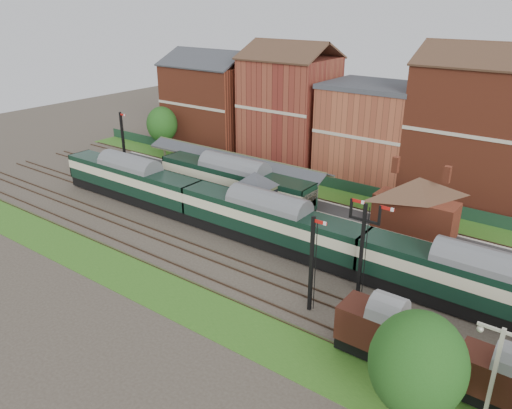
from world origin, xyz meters
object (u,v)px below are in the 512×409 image
Objects in this scene: semaphore_bracket at (363,243)px; goods_van_a at (385,332)px; dmu_train at (268,221)px; signal_box at (255,197)px; platform_railcar at (234,182)px.

semaphore_bracket reaches higher than goods_van_a.
dmu_train is at bearing 150.50° from goods_van_a.
signal_box is 6.33m from platform_railcar.
goods_van_a is at bearing -31.40° from platform_railcar.
semaphore_bracket is 0.14× the size of dmu_train.
goods_van_a is at bearing -29.50° from dmu_train.
platform_railcar reaches higher than goods_van_a.
platform_railcar is at bearing 149.02° from signal_box.
dmu_train is (4.07, -3.25, -0.51)m from signal_box.
semaphore_bracket reaches higher than dmu_train.
semaphore_bracket is 11.41m from dmu_train.
semaphore_bracket is (15.04, -5.75, 1.44)m from signal_box.
signal_box is 5.24m from dmu_train.
platform_railcar is at bearing 156.25° from semaphore_bracket.
goods_van_a is at bearing -31.52° from signal_box.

